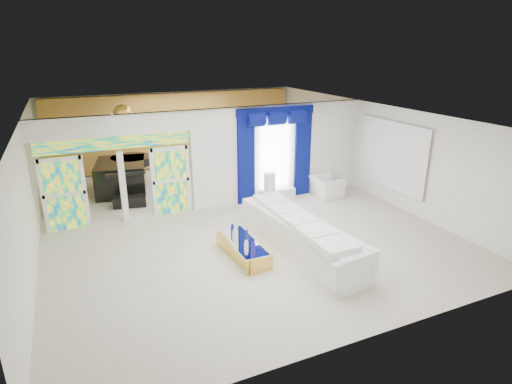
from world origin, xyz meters
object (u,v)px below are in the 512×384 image
white_sofa (300,237)px  console_table (278,194)px  coffee_table (243,250)px  armchair (326,187)px  grand_piano (121,177)px

white_sofa → console_table: white_sofa is taller
coffee_table → armchair: armchair is taller
console_table → armchair: armchair is taller
coffee_table → armchair: size_ratio=1.73×
console_table → white_sofa: bearing=-108.8°
coffee_table → console_table: 4.00m
console_table → grand_piano: 5.34m
white_sofa → coffee_table: bearing=161.4°
white_sofa → console_table: bearing=65.2°
coffee_table → grand_piano: bearing=107.5°
white_sofa → coffee_table: (-1.35, 0.30, -0.20)m
armchair → grand_piano: bearing=62.4°
console_table → armchair: (1.63, -0.31, 0.14)m
white_sofa → grand_piano: 7.17m
coffee_table → armchair: bearing=34.1°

